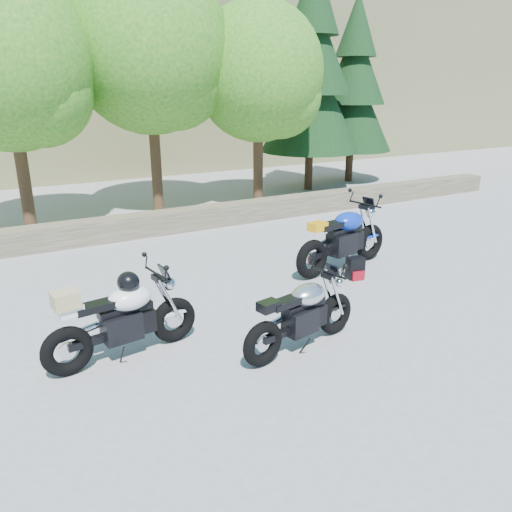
% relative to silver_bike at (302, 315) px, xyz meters
% --- Properties ---
extents(ground, '(90.00, 90.00, 0.00)m').
position_rel_silver_bike_xyz_m(ground, '(0.03, 0.64, -0.47)').
color(ground, gray).
rests_on(ground, ground).
extents(stone_wall, '(22.00, 0.55, 0.50)m').
position_rel_silver_bike_xyz_m(stone_wall, '(0.03, 6.14, -0.22)').
color(stone_wall, '#4E4634').
rests_on(stone_wall, ground).
extents(hillside, '(80.00, 30.00, 15.00)m').
position_rel_silver_bike_xyz_m(hillside, '(3.03, 28.64, 7.03)').
color(hillside, '#696741').
rests_on(hillside, ground).
extents(tree_decid_left, '(3.67, 3.67, 5.62)m').
position_rel_silver_bike_xyz_m(tree_decid_left, '(-2.36, 7.78, 3.17)').
color(tree_decid_left, '#382314').
rests_on(tree_decid_left, ground).
extents(tree_decid_mid, '(4.08, 4.08, 6.24)m').
position_rel_silver_bike_xyz_m(tree_decid_mid, '(0.94, 8.18, 3.57)').
color(tree_decid_mid, '#382314').
rests_on(tree_decid_mid, ground).
extents(tree_decid_right, '(3.54, 3.54, 5.41)m').
position_rel_silver_bike_xyz_m(tree_decid_right, '(3.74, 7.58, 3.03)').
color(tree_decid_right, '#382314').
rests_on(tree_decid_right, ground).
extents(conifer_near, '(3.17, 3.17, 7.06)m').
position_rel_silver_bike_xyz_m(conifer_near, '(6.23, 8.84, 3.21)').
color(conifer_near, '#382314').
rests_on(conifer_near, ground).
extents(conifer_far, '(2.82, 2.82, 6.27)m').
position_rel_silver_bike_xyz_m(conifer_far, '(8.43, 9.44, 2.80)').
color(conifer_far, '#382314').
rests_on(conifer_far, ground).
extents(silver_bike, '(1.90, 0.65, 0.96)m').
position_rel_silver_bike_xyz_m(silver_bike, '(0.00, 0.00, 0.00)').
color(silver_bike, black).
rests_on(silver_bike, ground).
extents(white_bike, '(2.03, 0.64, 1.12)m').
position_rel_silver_bike_xyz_m(white_bike, '(-2.09, 0.90, 0.08)').
color(white_bike, black).
rests_on(white_bike, ground).
extents(blue_bike, '(2.33, 0.78, 1.17)m').
position_rel_silver_bike_xyz_m(blue_bike, '(2.38, 2.16, 0.10)').
color(blue_bike, black).
rests_on(blue_bike, ground).
extents(backpack, '(0.32, 0.29, 0.39)m').
position_rel_silver_bike_xyz_m(backpack, '(2.25, 1.62, -0.28)').
color(backpack, black).
rests_on(backpack, ground).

